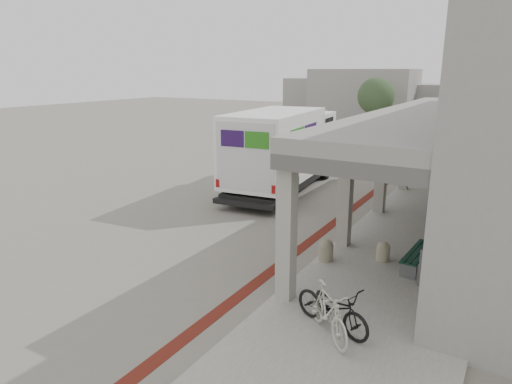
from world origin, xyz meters
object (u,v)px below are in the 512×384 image
Objects in this scene: bicycle_cream at (328,311)px; utility_cabinet at (432,267)px; bench at (418,256)px; fedex_truck at (283,148)px; bicycle_black at (332,307)px.

utility_cabinet is at bearing 21.83° from bicycle_cream.
bicycle_cream is at bearing -97.62° from bench.
bench is 1.11× the size of bicycle_cream.
bicycle_cream is at bearing -64.44° from fedex_truck.
bicycle_cream is (-0.89, -4.42, 0.21)m from bench.
bench is 1.07× the size of bicycle_black.
bench is 4.22m from bicycle_black.
utility_cabinet is 3.77m from bicycle_cream.
bench is at bearing -45.76° from fedex_truck.
bicycle_black is at bearing -98.61° from bench.
fedex_truck is 9.67m from bench.
bicycle_black is at bearing -99.68° from utility_cabinet.
bicycle_black is 1.04× the size of bicycle_cream.
bench is 4.51m from bicycle_cream.
utility_cabinet is 3.50m from bicycle_black.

